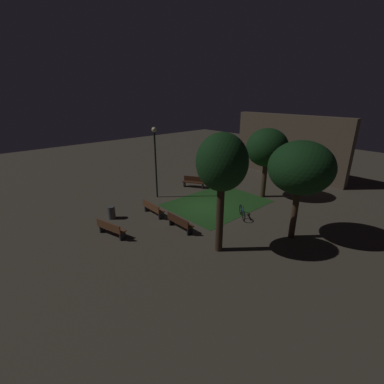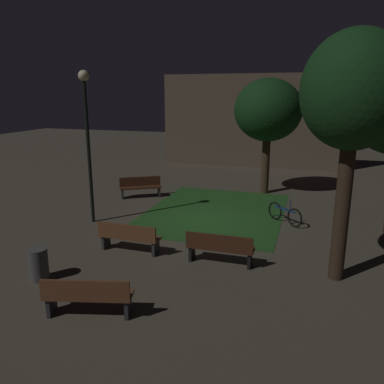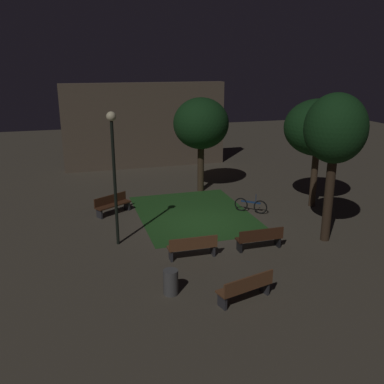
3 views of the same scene
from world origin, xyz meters
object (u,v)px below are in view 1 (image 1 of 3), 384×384
(tree_near_wall, at_px, (222,164))
(lamp_post_path_center, at_px, (155,152))
(bench_by_lamp, at_px, (180,222))
(bench_lawn_edge, at_px, (111,228))
(bench_back_row, at_px, (194,182))
(trash_bin, at_px, (111,212))
(tree_tall_center, at_px, (301,168))
(bicycle, at_px, (242,212))
(bench_corner, at_px, (153,208))
(tree_left_canopy, at_px, (267,148))

(tree_near_wall, relative_size, lamp_post_path_center, 1.12)
(bench_by_lamp, distance_m, bench_lawn_edge, 3.79)
(bench_lawn_edge, bearing_deg, bench_back_row, 108.34)
(trash_bin, bearing_deg, bench_back_row, 96.60)
(tree_near_wall, height_order, tree_tall_center, tree_near_wall)
(bench_by_lamp, relative_size, bench_back_row, 1.00)
(bench_by_lamp, bearing_deg, trash_bin, -151.57)
(bench_by_lamp, relative_size, trash_bin, 2.24)
(bench_lawn_edge, bearing_deg, bicycle, 64.82)
(bench_corner, distance_m, lamp_post_path_center, 4.38)
(lamp_post_path_center, bearing_deg, bench_corner, -40.25)
(bench_by_lamp, xyz_separation_m, bench_back_row, (-4.93, 5.67, 0.00))
(bench_by_lamp, distance_m, bicycle, 4.20)
(tree_tall_center, height_order, lamp_post_path_center, tree_tall_center)
(bench_back_row, xyz_separation_m, bench_lawn_edge, (2.95, -8.90, 0.00))
(bench_by_lamp, bearing_deg, bench_back_row, 131.04)
(tree_left_canopy, height_order, trash_bin, tree_left_canopy)
(bench_back_row, bearing_deg, bench_corner, -68.28)
(bench_by_lamp, distance_m, tree_left_canopy, 8.66)
(bench_back_row, bearing_deg, tree_near_wall, -35.31)
(bench_corner, relative_size, tree_tall_center, 0.34)
(trash_bin, bearing_deg, tree_tall_center, 35.13)
(tree_near_wall, height_order, trash_bin, tree_near_wall)
(bench_corner, xyz_separation_m, bicycle, (4.08, 3.96, -0.14))
(tree_tall_center, bearing_deg, bench_back_row, 170.11)
(bench_back_row, height_order, tree_left_canopy, tree_left_canopy)
(bench_lawn_edge, xyz_separation_m, trash_bin, (-2.04, 1.06, -0.08))
(bench_by_lamp, height_order, tree_left_canopy, tree_left_canopy)
(lamp_post_path_center, relative_size, trash_bin, 6.45)
(tree_tall_center, relative_size, lamp_post_path_center, 1.01)
(bench_corner, distance_m, tree_left_canopy, 9.12)
(tree_near_wall, relative_size, tree_tall_center, 1.11)
(lamp_post_path_center, bearing_deg, bench_lawn_edge, -59.37)
(bench_lawn_edge, relative_size, tree_tall_center, 0.35)
(bench_corner, height_order, bench_by_lamp, same)
(tree_tall_center, bearing_deg, bicycle, -179.59)
(bench_by_lamp, distance_m, trash_bin, 4.58)
(bench_lawn_edge, height_order, lamp_post_path_center, lamp_post_path_center)
(tree_near_wall, bearing_deg, trash_bin, -161.90)
(bench_corner, distance_m, bench_back_row, 6.10)
(bench_back_row, xyz_separation_m, bicycle, (6.33, -1.71, -0.14))
(bench_corner, distance_m, tree_tall_center, 9.07)
(tree_near_wall, bearing_deg, bench_back_row, 144.69)
(tree_left_canopy, bearing_deg, bench_corner, -109.66)
(bench_back_row, relative_size, tree_tall_center, 0.34)
(tree_near_wall, bearing_deg, bench_corner, -179.03)
(bench_lawn_edge, distance_m, bicycle, 7.95)
(tree_tall_center, bearing_deg, lamp_post_path_center, -169.05)
(bench_back_row, height_order, bench_lawn_edge, same)
(tree_near_wall, bearing_deg, tree_tall_center, 65.17)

